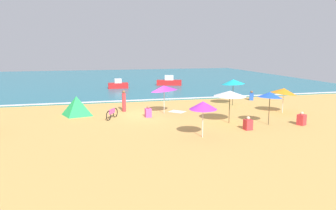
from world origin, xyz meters
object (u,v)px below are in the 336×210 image
Objects in this scene: beach_umbrella_4 at (230,94)px; beach_umbrella_6 at (203,105)px; beach_umbrella_5 at (164,88)px; beachgoer_0 at (148,112)px; small_boat_0 at (169,82)px; beachgoer_2 at (251,96)px; beachgoer_8 at (124,101)px; beach_umbrella_3 at (270,95)px; beachgoer_4 at (248,124)px; beachgoer_6 at (302,119)px; beach_umbrella_1 at (233,82)px; small_boat_1 at (118,85)px; beach_tent at (77,106)px; parked_bicycle at (112,114)px; beach_umbrella_0 at (284,91)px.

beach_umbrella_4 is 4.16m from beach_umbrella_6.
beach_umbrella_5 reaches higher than beachgoer_0.
beach_umbrella_5 is 0.83× the size of small_boat_0.
beachgoer_2 is at bearing -69.54° from small_boat_0.
beachgoer_8 reaches higher than small_boat_0.
beachgoer_4 is at bearing -155.98° from beach_umbrella_3.
small_boat_0 is at bearing 97.72° from beachgoer_6.
beach_umbrella_5 is (-6.85, -1.98, -0.12)m from beach_umbrella_1.
beachgoer_0 is 0.35× the size of small_boat_1.
beach_umbrella_1 is at bearing 98.80° from beachgoer_6.
beach_umbrella_1 reaches higher than beachgoer_6.
beachgoer_4 is at bearing -57.42° from beach_umbrella_5.
beach_tent is at bearing 146.16° from beachgoer_4.
beachgoer_8 reaches higher than beachgoer_4.
beach_umbrella_1 reaches higher than beach_umbrella_4.
beach_tent is (-7.26, 8.04, -1.14)m from beach_umbrella_6.
beach_umbrella_4 is 3.23× the size of beachgoer_6.
beachgoer_2 is at bearing 19.55° from parked_bicycle.
parked_bicycle is 2.67m from beachgoer_0.
beachgoer_2 is 0.38× the size of small_boat_1.
beach_umbrella_3 is at bearing -96.69° from beach_umbrella_1.
beachgoer_8 is (-6.97, 7.74, 0.49)m from beachgoer_4.
small_boat_1 reaches higher than beachgoer_0.
beachgoer_6 is (9.56, -4.93, 0.02)m from beachgoer_0.
beachgoer_0 is at bearing -20.63° from beach_tent.
beach_umbrella_1 is 8.87m from beachgoer_4.
beachgoer_0 is (-5.07, 3.21, -1.70)m from beach_umbrella_4.
beachgoer_2 is 0.27× the size of small_boat_0.
beach_umbrella_0 is 13.53m from parked_bicycle.
beach_umbrella_6 reaches higher than small_boat_0.
beach_umbrella_4 is (-3.25, -6.23, -0.07)m from beach_umbrella_1.
small_boat_0 is at bearing 12.95° from small_boat_1.
beach_umbrella_6 is at bearing -85.26° from beach_umbrella_5.
beachgoer_4 is at bearing -109.31° from beach_umbrella_1.
beach_tent is at bearing 159.37° from beachgoer_0.
beach_umbrella_0 is 4.72m from beach_umbrella_1.
beachgoer_0 is 0.95× the size of beachgoer_6.
small_boat_1 is at bearing 135.60° from beachgoer_2.
small_boat_1 is at bearing 92.27° from beachgoer_0.
beach_umbrella_4 is at bearing -41.18° from beachgoer_8.
beach_umbrella_6 is 7.73m from beachgoer_6.
beachgoer_4 is (5.45, -5.18, -0.00)m from beachgoer_0.
beach_umbrella_5 is 6.85m from beach_tent.
small_boat_0 is (-5.01, 13.42, 0.15)m from beachgoer_2.
beach_umbrella_3 is 10.33m from beachgoer_2.
beachgoer_0 is at bearing 147.69° from beach_umbrella_4.
beachgoer_4 is (8.12, -5.33, -0.02)m from parked_bicycle.
beach_umbrella_0 is at bearing -77.43° from small_boat_0.
beach_umbrella_4 reaches higher than beachgoer_2.
beachgoer_2 is at bearing 34.67° from beach_umbrella_1.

